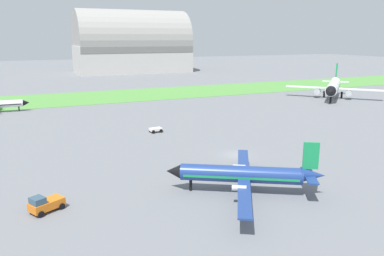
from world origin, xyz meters
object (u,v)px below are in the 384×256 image
object	(u,v)px
airplane_foreground_turboprop	(244,174)
baggage_cart_near_gate	(156,130)
pushback_tug_midfield	(45,204)
airplane_parked_jet_far	(333,87)

from	to	relation	value
airplane_foreground_turboprop	baggage_cart_near_gate	xyz separation A→B (m)	(-0.12, 33.67, -1.89)
baggage_cart_near_gate	pushback_tug_midfield	bearing A→B (deg)	46.14
airplane_foreground_turboprop	baggage_cart_near_gate	size ratio (longest dim) A/B	7.83
airplane_parked_jet_far	pushback_tug_midfield	bearing A→B (deg)	-13.79
airplane_foreground_turboprop	airplane_parked_jet_far	size ratio (longest dim) A/B	0.86
airplane_foreground_turboprop	pushback_tug_midfield	distance (m)	23.06
baggage_cart_near_gate	pushback_tug_midfield	xyz separation A→B (m)	(-22.47, -29.35, 0.34)
airplane_parked_jet_far	airplane_foreground_turboprop	bearing A→B (deg)	-3.63
airplane_parked_jet_far	pushback_tug_midfield	world-z (taller)	airplane_parked_jet_far
baggage_cart_near_gate	airplane_foreground_turboprop	bearing A→B (deg)	83.79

